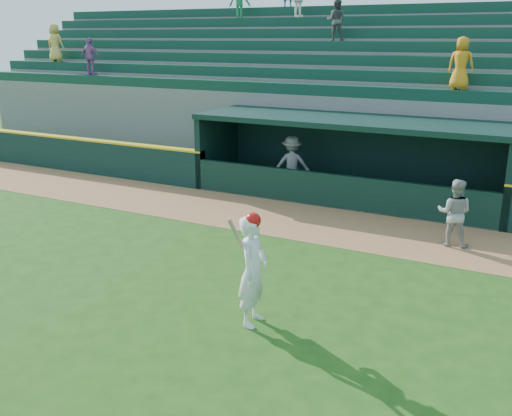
% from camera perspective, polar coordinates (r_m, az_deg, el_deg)
% --- Properties ---
extents(ground, '(120.00, 120.00, 0.00)m').
position_cam_1_polar(ground, '(11.25, -3.79, -8.46)').
color(ground, '#204812').
rests_on(ground, ground).
extents(warning_track, '(40.00, 3.00, 0.01)m').
position_cam_1_polar(warning_track, '(15.35, 5.68, -1.46)').
color(warning_track, '#95643B').
rests_on(warning_track, ground).
extents(field_wall_left, '(15.50, 0.30, 1.20)m').
position_cam_1_polar(field_wall_left, '(23.63, -21.45, 5.42)').
color(field_wall_left, black).
rests_on(field_wall_left, ground).
extents(wall_stripe_left, '(15.50, 0.32, 0.06)m').
position_cam_1_polar(wall_stripe_left, '(23.52, -21.61, 6.92)').
color(wall_stripe_left, gold).
rests_on(wall_stripe_left, field_wall_left).
extents(dugout_player_front, '(0.82, 0.65, 1.63)m').
position_cam_1_polar(dugout_player_front, '(14.18, 19.22, -0.46)').
color(dugout_player_front, '#959591').
rests_on(dugout_player_front, ground).
extents(dugout_player_inside, '(1.33, 1.08, 1.79)m').
position_cam_1_polar(dugout_player_inside, '(18.20, 3.62, 4.41)').
color(dugout_player_inside, '#999994').
rests_on(dugout_player_inside, ground).
extents(dugout, '(9.40, 2.80, 2.46)m').
position_cam_1_polar(dugout, '(17.84, 9.54, 5.47)').
color(dugout, slate).
rests_on(dugout, ground).
extents(stands, '(34.50, 6.25, 7.42)m').
position_cam_1_polar(stands, '(22.04, 13.42, 10.10)').
color(stands, slate).
rests_on(stands, ground).
extents(batter_at_plate, '(0.53, 0.86, 2.03)m').
position_cam_1_polar(batter_at_plate, '(9.72, -0.31, -6.16)').
color(batter_at_plate, white).
rests_on(batter_at_plate, ground).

